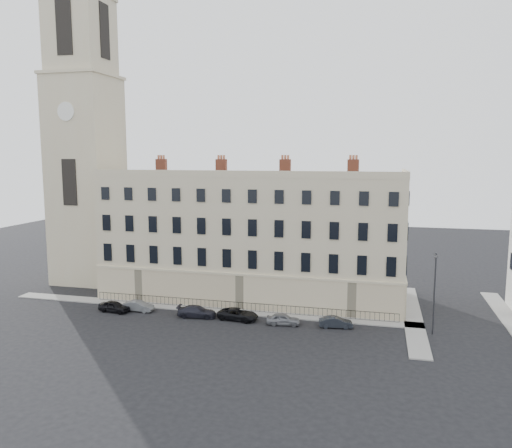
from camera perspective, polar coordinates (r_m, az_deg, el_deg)
The scene contains 14 objects.
ground at distance 50.94m, azimuth 2.92°, elevation -12.20°, with size 160.00×160.00×0.00m, color black.
terrace at distance 61.65m, azimuth -0.35°, elevation -1.45°, with size 36.22×12.22×17.00m.
church_tower at distance 72.42m, azimuth -18.90°, elevation 8.39°, with size 8.00×8.13×44.00m.
pavement_terrace at distance 58.04m, azimuth -5.98°, elevation -9.63°, with size 48.00×2.00×0.12m, color gray.
pavement_east_return at distance 57.81m, azimuth 17.46°, elevation -10.03°, with size 2.00×24.00×0.12m, color gray.
pavement_adjacent at distance 61.20m, azimuth 26.86°, elevation -9.53°, with size 2.00×20.00×0.12m, color gray.
railings at distance 57.07m, azimuth -2.02°, elevation -9.38°, with size 35.00×0.04×0.96m.
car_a at distance 58.92m, azimuth -15.89°, elevation -9.06°, with size 1.47×3.66×1.25m, color black.
car_b at distance 58.55m, azimuth -13.32°, elevation -9.11°, with size 1.24×3.57×1.18m, color slate.
car_c at distance 55.39m, azimuth -6.77°, elevation -9.91°, with size 1.73×4.25×1.23m, color #21212C.
car_d at distance 54.19m, azimuth -2.07°, elevation -10.27°, with size 2.01×4.36×1.21m, color black.
car_e at distance 52.72m, azimuth 3.13°, elevation -10.81°, with size 1.41×3.50×1.19m, color slate.
car_f at distance 52.50m, azimuth 9.09°, elevation -11.03°, with size 1.19×3.41×1.12m, color #21252C.
streetlamp at distance 51.75m, azimuth 19.72°, elevation -7.11°, with size 0.39×1.76×8.13m.
Camera 1 is at (9.04, -46.99, 17.46)m, focal length 35.00 mm.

